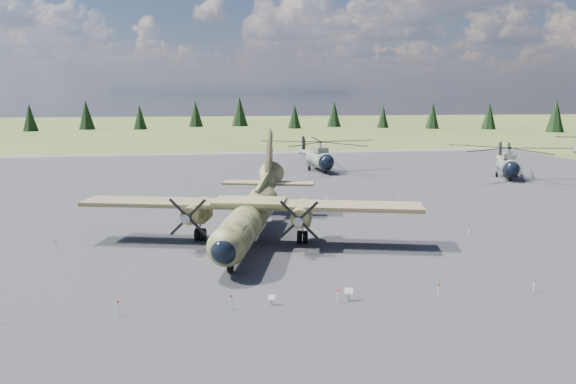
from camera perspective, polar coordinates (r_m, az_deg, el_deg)
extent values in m
plane|color=brown|center=(44.78, -1.50, -5.19)|extent=(500.00, 500.00, 0.00)
cube|color=#5F5E63|center=(54.44, -2.79, -2.46)|extent=(120.00, 120.00, 0.04)
cylinder|color=#353B20|center=(43.81, -4.01, -2.71)|extent=(6.62, 16.66, 2.57)
sphere|color=#353B20|center=(35.94, -6.28, -5.59)|extent=(3.07, 3.07, 2.52)
sphere|color=black|center=(35.48, -6.45, -5.88)|extent=(2.26, 2.26, 1.85)
cube|color=black|center=(37.15, -5.82, -3.96)|extent=(2.15, 1.88, 0.51)
cone|color=#353B20|center=(54.15, -2.06, 0.80)|extent=(4.02, 6.75, 3.87)
cube|color=#AAADB0|center=(44.94, -3.79, -3.77)|extent=(3.07, 5.78, 0.46)
cube|color=#2F361C|center=(44.04, -3.92, -1.24)|extent=(26.59, 9.67, 0.32)
cube|color=#353B20|center=(44.00, -3.93, -0.98)|extent=(6.16, 4.58, 0.32)
cylinder|color=#353B20|center=(44.76, -9.20, -1.82)|extent=(2.53, 4.97, 1.38)
cube|color=#353B20|center=(45.58, -8.94, -2.37)|extent=(2.11, 3.37, 0.74)
cone|color=gray|center=(41.95, -10.26, -2.65)|extent=(0.88, 0.98, 0.70)
cylinder|color=black|center=(45.93, -8.89, -4.27)|extent=(1.04, 1.18, 1.01)
cylinder|color=#353B20|center=(43.36, 1.42, -2.08)|extent=(2.53, 4.97, 1.38)
cube|color=#353B20|center=(44.21, 1.49, -2.64)|extent=(2.11, 3.37, 0.74)
cone|color=gray|center=(40.46, 1.09, -2.96)|extent=(0.88, 0.98, 0.70)
cylinder|color=black|center=(44.58, 1.48, -4.59)|extent=(1.04, 1.18, 1.01)
cube|color=#353B20|center=(50.65, -2.61, 0.79)|extent=(1.98, 6.79, 1.54)
cube|color=#2F361C|center=(54.59, -1.99, 0.92)|extent=(9.05, 4.16, 0.20)
cylinder|color=gray|center=(37.24, -5.89, -6.54)|extent=(0.16, 0.16, 0.83)
cylinder|color=black|center=(37.43, -5.87, -7.51)|extent=(0.53, 0.91, 0.86)
cylinder|color=slate|center=(85.26, 3.23, 3.30)|extent=(3.02, 7.20, 2.44)
sphere|color=black|center=(81.93, 3.93, 2.99)|extent=(2.42, 2.42, 2.24)
sphere|color=slate|center=(88.61, 2.58, 3.56)|extent=(2.42, 2.42, 2.24)
cube|color=slate|center=(84.72, 3.31, 4.32)|extent=(1.91, 3.25, 0.73)
cylinder|color=gray|center=(84.65, 3.32, 4.81)|extent=(0.38, 0.38, 0.98)
cylinder|color=slate|center=(92.07, 1.96, 4.02)|extent=(1.52, 8.36, 1.40)
cube|color=slate|center=(95.47, 1.38, 4.98)|extent=(0.33, 1.38, 2.34)
cylinder|color=black|center=(95.56, 1.58, 4.98)|extent=(0.27, 2.53, 2.54)
cylinder|color=black|center=(82.67, 3.79, 2.10)|extent=(0.33, 0.68, 0.66)
cylinder|color=black|center=(86.19, 2.16, 2.44)|extent=(0.36, 0.80, 0.78)
cylinder|color=gray|center=(86.13, 2.16, 2.78)|extent=(0.15, 0.15, 1.41)
cylinder|color=black|center=(86.93, 3.83, 2.49)|extent=(0.36, 0.80, 0.78)
cylinder|color=gray|center=(86.86, 3.83, 2.82)|extent=(0.15, 0.15, 1.41)
cylinder|color=slate|center=(84.04, 21.42, 2.46)|extent=(4.58, 7.01, 2.30)
sphere|color=black|center=(80.79, 21.75, 2.13)|extent=(2.75, 2.75, 2.12)
sphere|color=slate|center=(87.30, 21.12, 2.74)|extent=(2.75, 2.75, 2.12)
cube|color=slate|center=(83.51, 21.52, 3.43)|extent=(2.54, 3.32, 0.69)
cylinder|color=gray|center=(83.45, 21.55, 3.90)|extent=(0.43, 0.43, 0.92)
cylinder|color=slate|center=(90.66, 20.83, 3.21)|extent=(3.61, 7.60, 1.32)
cube|color=slate|center=(93.95, 20.60, 4.14)|extent=(0.66, 1.27, 2.21)
cylinder|color=black|center=(94.00, 20.79, 4.14)|extent=(0.93, 2.25, 2.39)
cylinder|color=black|center=(81.50, 21.64, 1.28)|extent=(0.47, 0.68, 0.63)
cylinder|color=black|center=(85.12, 20.43, 1.70)|extent=(0.53, 0.79, 0.74)
cylinder|color=gray|center=(85.06, 20.45, 2.02)|extent=(0.17, 0.17, 1.34)
cylinder|color=black|center=(85.48, 22.08, 1.63)|extent=(0.53, 0.79, 0.74)
cylinder|color=gray|center=(85.42, 22.11, 1.95)|extent=(0.17, 0.17, 1.34)
cube|color=gray|center=(32.09, -1.69, -10.99)|extent=(0.09, 0.09, 0.48)
cube|color=silver|center=(31.97, -1.69, -10.63)|extent=(0.42, 0.26, 0.27)
cube|color=gray|center=(32.89, 6.16, -10.40)|extent=(0.11, 0.11, 0.61)
cube|color=silver|center=(32.74, 6.19, -9.96)|extent=(0.52, 0.33, 0.34)
cylinder|color=silver|center=(31.86, -16.84, -11.29)|extent=(0.07, 0.07, 0.80)
cylinder|color=#AF2212|center=(31.72, -16.88, -10.62)|extent=(0.12, 0.12, 0.10)
cylinder|color=silver|center=(31.53, -5.79, -11.13)|extent=(0.07, 0.07, 0.80)
cylinder|color=#AF2212|center=(31.39, -5.80, -10.44)|extent=(0.12, 0.12, 0.10)
cylinder|color=silver|center=(32.33, 5.08, -10.57)|extent=(0.07, 0.07, 0.80)
cylinder|color=#AF2212|center=(32.19, 5.09, -9.90)|extent=(0.12, 0.12, 0.10)
cylinder|color=silver|center=(34.18, 15.05, -9.73)|extent=(0.07, 0.07, 0.80)
cylinder|color=#AF2212|center=(34.05, 15.08, -9.09)|extent=(0.12, 0.12, 0.10)
cylinder|color=silver|center=(36.92, 23.72, -8.76)|extent=(0.07, 0.07, 0.80)
cylinder|color=#AF2212|center=(36.80, 23.76, -8.16)|extent=(0.12, 0.12, 0.10)
cylinder|color=silver|center=(60.93, -18.53, -1.24)|extent=(0.07, 0.07, 0.80)
cylinder|color=#AF2212|center=(60.86, -18.55, -0.87)|extent=(0.12, 0.12, 0.10)
cylinder|color=silver|center=(60.04, -11.00, -1.06)|extent=(0.07, 0.07, 0.80)
cylinder|color=#AF2212|center=(59.97, -11.01, -0.69)|extent=(0.12, 0.12, 0.10)
cylinder|color=silver|center=(60.21, -3.37, -0.86)|extent=(0.07, 0.07, 0.80)
cylinder|color=#AF2212|center=(60.13, -3.38, -0.49)|extent=(0.12, 0.12, 0.10)
cylinder|color=silver|center=(61.42, 4.08, -0.65)|extent=(0.07, 0.07, 0.80)
cylinder|color=#AF2212|center=(61.35, 4.09, -0.29)|extent=(0.12, 0.12, 0.10)
cylinder|color=silver|center=(63.63, 11.13, -0.45)|extent=(0.07, 0.07, 0.80)
cylinder|color=#AF2212|center=(63.56, 11.14, -0.09)|extent=(0.12, 0.12, 0.10)
cylinder|color=silver|center=(45.77, -22.55, -5.12)|extent=(0.07, 0.07, 0.80)
cylinder|color=#AF2212|center=(45.68, -22.59, -4.64)|extent=(0.12, 0.12, 0.10)
cylinder|color=silver|center=(49.42, 17.89, -3.75)|extent=(0.07, 0.07, 0.80)
cylinder|color=#AF2212|center=(49.32, 17.92, -3.30)|extent=(0.12, 0.12, 0.10)
cone|color=black|center=(191.55, 25.55, 7.01)|extent=(5.51, 5.51, 9.84)
cone|color=black|center=(198.53, 19.75, 7.31)|extent=(4.93, 4.93, 8.81)
cone|color=black|center=(195.98, 14.48, 7.52)|extent=(4.81, 4.81, 8.60)
cone|color=black|center=(197.55, 9.64, 7.56)|extent=(4.21, 4.21, 7.52)
cone|color=black|center=(201.16, 4.71, 7.92)|extent=(5.04, 5.04, 9.00)
cone|color=black|center=(191.71, 0.67, 7.72)|extent=(4.56, 4.56, 8.14)
cone|color=black|center=(205.15, -4.93, 8.17)|extent=(5.88, 5.88, 10.51)
cone|color=black|center=(202.61, -9.37, 7.84)|extent=(5.06, 5.06, 9.04)
cone|color=black|center=(191.90, -14.83, 7.38)|extent=(4.50, 4.50, 8.04)
cone|color=black|center=(196.78, -19.82, 7.38)|extent=(5.28, 5.28, 9.44)
cone|color=black|center=(193.99, -24.75, 6.90)|extent=(4.79, 4.79, 8.56)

